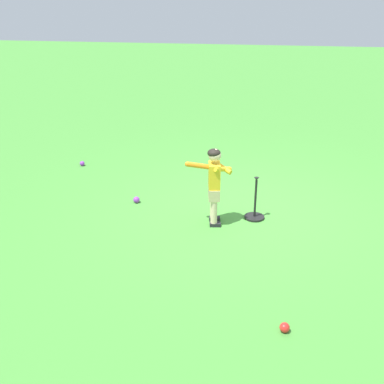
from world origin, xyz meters
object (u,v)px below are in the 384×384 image
(play_ball_by_bucket, at_px, (285,327))
(batting_tee, at_px, (255,211))
(play_ball_near_batter, at_px, (136,200))
(play_ball_far_right, at_px, (82,163))
(child_batter, at_px, (214,180))

(play_ball_by_bucket, height_order, batting_tee, batting_tee)
(batting_tee, bearing_deg, play_ball_near_batter, 82.05)
(play_ball_by_bucket, distance_m, play_ball_far_right, 5.33)
(child_batter, xyz_separation_m, batting_tee, (0.24, -0.56, -0.55))
(play_ball_by_bucket, xyz_separation_m, batting_tee, (2.37, 0.36, 0.05))
(child_batter, bearing_deg, play_ball_near_batter, 68.26)
(play_ball_near_batter, bearing_deg, child_batter, -111.74)
(play_ball_near_batter, distance_m, play_ball_far_right, 1.96)
(play_ball_near_batter, bearing_deg, play_ball_far_right, 44.79)
(play_ball_near_batter, relative_size, play_ball_by_bucket, 0.99)
(play_ball_by_bucket, bearing_deg, play_ball_far_right, 41.31)
(play_ball_far_right, bearing_deg, batting_tee, -117.40)
(play_ball_far_right, bearing_deg, play_ball_near_batter, -135.21)
(play_ball_near_batter, height_order, play_ball_by_bucket, play_ball_by_bucket)
(child_batter, height_order, play_ball_far_right, child_batter)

